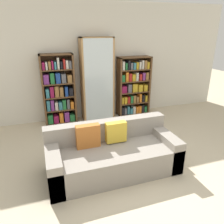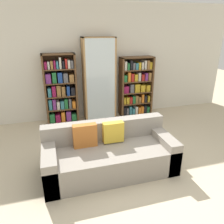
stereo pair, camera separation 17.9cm
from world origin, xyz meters
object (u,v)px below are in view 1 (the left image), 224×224
(bookshelf_left, at_px, (59,91))
(bookshelf_right, at_px, (133,87))
(display_cabinet, at_px, (97,80))
(wine_bottle, at_px, (146,131))
(couch, at_px, (112,154))

(bookshelf_left, bearing_deg, bookshelf_right, 0.02)
(bookshelf_left, bearing_deg, display_cabinet, -0.96)
(bookshelf_right, relative_size, wine_bottle, 3.96)
(couch, height_order, bookshelf_right, bookshelf_right)
(bookshelf_left, distance_m, bookshelf_right, 1.86)
(couch, height_order, display_cabinet, display_cabinet)
(wine_bottle, bearing_deg, bookshelf_left, 138.00)
(couch, relative_size, bookshelf_left, 1.24)
(bookshelf_left, relative_size, display_cabinet, 0.83)
(bookshelf_left, relative_size, wine_bottle, 4.31)
(display_cabinet, relative_size, wine_bottle, 5.22)
(display_cabinet, height_order, bookshelf_right, display_cabinet)
(bookshelf_left, xyz_separation_m, wine_bottle, (1.55, -1.39, -0.61))
(couch, xyz_separation_m, display_cabinet, (0.36, 2.17, 0.69))
(bookshelf_right, bearing_deg, wine_bottle, -102.73)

